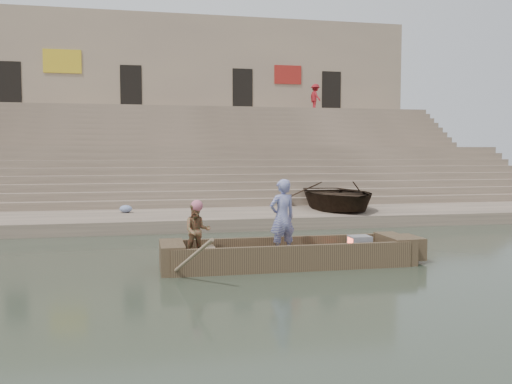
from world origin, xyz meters
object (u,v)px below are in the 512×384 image
object	(u,v)px
standing_man	(282,217)
beached_rowboat	(337,195)
rowing_man	(197,231)
television	(359,245)
main_rowboat	(288,261)
pedestrian	(315,97)

from	to	relation	value
standing_man	beached_rowboat	xyz separation A→B (m)	(4.07, 7.62, -0.15)
beached_rowboat	rowing_man	bearing A→B (deg)	-124.87
television	beached_rowboat	bearing A→B (deg)	73.55
main_rowboat	rowing_man	bearing A→B (deg)	176.18
main_rowboat	standing_man	world-z (taller)	standing_man
standing_man	television	distance (m)	1.91
television	rowing_man	bearing A→B (deg)	177.92
television	pedestrian	size ratio (longest dim) A/B	0.28
beached_rowboat	standing_man	bearing A→B (deg)	-114.82
main_rowboat	standing_man	size ratio (longest dim) A/B	2.93
main_rowboat	pedestrian	world-z (taller)	pedestrian
standing_man	rowing_man	world-z (taller)	standing_man
pedestrian	television	bearing A→B (deg)	153.86
main_rowboat	television	world-z (taller)	television
main_rowboat	rowing_man	distance (m)	2.13
main_rowboat	beached_rowboat	size ratio (longest dim) A/B	0.98
main_rowboat	standing_man	distance (m)	0.97
pedestrian	main_rowboat	bearing A→B (deg)	149.83
beached_rowboat	pedestrian	xyz separation A→B (m)	(3.65, 14.00, 5.09)
rowing_man	beached_rowboat	distance (m)	9.65
standing_man	pedestrian	bearing A→B (deg)	-125.29
main_rowboat	standing_man	xyz separation A→B (m)	(-0.11, 0.10, 0.96)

